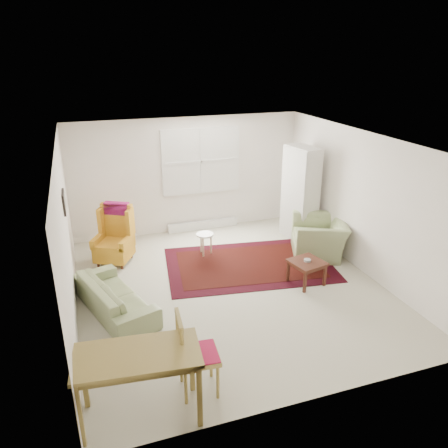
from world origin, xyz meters
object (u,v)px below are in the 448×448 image
object	(u,v)px
armchair	(319,233)
desk	(140,385)
wingback_chair	(113,235)
cabinet	(300,194)
coffee_table	(306,272)
sofa	(114,291)
stool	(205,244)
desk_chair	(198,353)

from	to	relation	value
armchair	desk	bearing A→B (deg)	-30.34
wingback_chair	cabinet	xyz separation A→B (m)	(3.86, -0.06, 0.43)
wingback_chair	coffee_table	world-z (taller)	wingback_chair
coffee_table	cabinet	bearing A→B (deg)	66.39
sofa	stool	size ratio (longest dim) A/B	3.90
sofa	desk_chair	bearing A→B (deg)	-177.39
armchair	desk_chair	world-z (taller)	desk_chair
desk_chair	cabinet	bearing A→B (deg)	-36.11
sofa	armchair	size ratio (longest dim) A/B	1.58
wingback_chair	cabinet	bearing A→B (deg)	27.66
desk	cabinet	bearing A→B (deg)	44.47
stool	desk	distance (m)	4.13
armchair	wingback_chair	xyz separation A→B (m)	(-3.86, 0.91, 0.12)
armchair	cabinet	size ratio (longest dim) A/B	0.56
armchair	stool	size ratio (longest dim) A/B	2.46
sofa	coffee_table	size ratio (longest dim) A/B	3.35
armchair	desk_chair	bearing A→B (deg)	-26.51
armchair	stool	xyz separation A→B (m)	(-2.14, 0.68, -0.21)
cabinet	desk_chair	distance (m)	4.95
wingback_chair	cabinet	distance (m)	3.89
sofa	cabinet	bearing A→B (deg)	-85.58
wingback_chair	stool	size ratio (longest dim) A/B	2.45
coffee_table	armchair	bearing A→B (deg)	50.87
cabinet	desk	distance (m)	5.57
cabinet	desk_chair	size ratio (longest dim) A/B	1.89
armchair	desk_chair	distance (m)	4.32
coffee_table	desk	xyz separation A→B (m)	(-3.15, -2.04, 0.20)
stool	coffee_table	bearing A→B (deg)	-51.36
armchair	desk_chair	size ratio (longest dim) A/B	1.07
sofa	desk	world-z (taller)	desk
armchair	wingback_chair	size ratio (longest dim) A/B	1.00
desk	desk_chair	distance (m)	0.74
cabinet	desk_chair	xyz separation A→B (m)	(-3.25, -3.70, -0.47)
wingback_chair	coffee_table	bearing A→B (deg)	-3.33
wingback_chair	stool	world-z (taller)	wingback_chair
wingback_chair	desk	bearing A→B (deg)	-62.84
coffee_table	stool	distance (m)	2.13
coffee_table	stool	world-z (taller)	stool
coffee_table	desk_chair	world-z (taller)	desk_chair
coffee_table	cabinet	world-z (taller)	cabinet
desk	sofa	bearing A→B (deg)	91.56
coffee_table	desk	distance (m)	3.76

